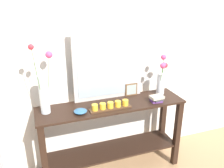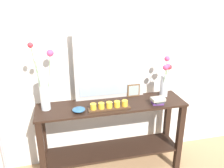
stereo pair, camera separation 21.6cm
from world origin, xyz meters
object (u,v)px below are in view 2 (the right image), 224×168
Objects in this scene: candle_tray at (109,106)px; book_stack at (158,101)px; tall_vase_left at (44,86)px; decorative_bowl at (79,110)px; vase_right at (165,80)px; console_table at (112,130)px; picture_frame_small at (134,90)px; mirror_leaning at (110,64)px.

candle_tray reaches higher than book_stack.
decorative_bowl is (0.28, -0.12, -0.20)m from tall_vase_left.
decorative_bowl is (-0.89, -0.15, -0.15)m from vase_right.
console_table is 12.23× the size of decorative_bowl.
book_stack is (0.48, -0.01, 0.01)m from candle_tray.
candle_tray is 0.38m from picture_frame_small.
vase_right is 0.25m from book_stack.
picture_frame_small is at bearing -4.46° from mirror_leaning.
picture_frame_small reaches higher than candle_tray.
tall_vase_left is 4.80× the size of book_stack.
decorative_bowl is at bearing -23.59° from tall_vase_left.
tall_vase_left is at bearing 156.41° from decorative_bowl.
tall_vase_left is (-0.61, 0.04, 0.51)m from console_table.
decorative_bowl is (-0.28, 0.01, -0.01)m from candle_tray.
vase_right is 1.09× the size of candle_tray.
vase_right reaches higher than decorative_bowl.
mirror_leaning is 5.44× the size of picture_frame_small.
vase_right is (0.55, -0.09, -0.18)m from mirror_leaning.
candle_tray is 3.02× the size of picture_frame_small.
decorative_bowl is 0.88× the size of book_stack.
candle_tray is at bearing -118.10° from console_table.
book_stack is (0.17, -0.23, -0.03)m from picture_frame_small.
tall_vase_left is at bearing -173.99° from picture_frame_small.
mirror_leaning is 1.65× the size of vase_right.
mirror_leaning is 0.65m from tall_vase_left.
vase_right is at bearing 9.32° from decorative_bowl.
tall_vase_left is 1.49× the size of vase_right.
console_table is 0.66m from mirror_leaning.
mirror_leaning is (0.02, 0.15, 0.64)m from console_table.
tall_vase_left is 0.61m from candle_tray.
picture_frame_small is 0.29m from book_stack.
console_table is 0.46m from picture_frame_small.
book_stack is (0.43, -0.10, 0.32)m from console_table.
tall_vase_left is (-0.63, -0.11, -0.13)m from mirror_leaning.
decorative_bowl is (-0.34, -0.23, -0.33)m from mirror_leaning.
picture_frame_small is 0.98× the size of book_stack.
book_stack is at bearing -1.04° from decorative_bowl.
mirror_leaning reaches higher than book_stack.
book_stack is at bearing -53.12° from picture_frame_small.
tall_vase_left reaches higher than vase_right.
mirror_leaning reaches higher than vase_right.
book_stack is at bearing -0.97° from candle_tray.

